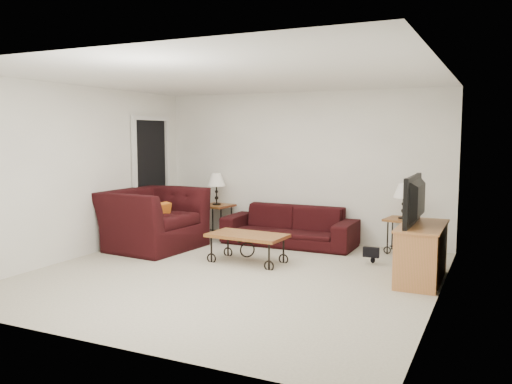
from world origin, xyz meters
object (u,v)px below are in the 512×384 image
sofa (289,226)px  coffee_table (247,248)px  armchair (153,219)px  television (422,200)px  lamp_left (216,189)px  side_table_left (217,220)px  tv_stand (421,253)px  lamp_right (403,201)px  backpack (373,248)px  side_table_right (402,236)px

sofa → coffee_table: 1.37m
armchair → television: size_ratio=1.38×
lamp_left → armchair: (-0.40, -1.34, -0.37)m
sofa → television: size_ratio=2.06×
side_table_left → tv_stand: (3.70, -1.47, 0.07)m
lamp_right → tv_stand: bearing=-71.9°
coffee_table → backpack: (1.61, 0.71, 0.02)m
lamp_right → backpack: bearing=-107.0°
armchair → tv_stand: (4.11, -0.13, -0.12)m
armchair → sofa: bearing=-52.9°
coffee_table → armchair: 1.79m
armchair → backpack: 3.42m
television → coffee_table: bearing=-88.2°
television → backpack: (-0.71, 0.64, -0.78)m
television → backpack: 1.23m
lamp_left → side_table_right: bearing=0.0°
lamp_right → armchair: size_ratio=0.37×
tv_stand → backpack: 0.98m
lamp_left → armchair: lamp_left is taller
backpack → sofa: bearing=168.3°
tv_stand → television: (-0.02, 0.00, 0.65)m
sofa → tv_stand: bearing=-29.9°
television → backpack: bearing=-131.7°
side_table_right → television: (0.46, -1.47, 0.73)m
tv_stand → television: television is taller
lamp_right → backpack: size_ratio=1.21×
sofa → lamp_right: 1.84m
tv_stand → backpack: bearing=139.1°
lamp_right → side_table_left: bearing=180.0°
television → lamp_right: bearing=-162.6°
side_table_left → backpack: bearing=-15.7°
side_table_left → armchair: bearing=-106.7°
side_table_left → lamp_left: (0.00, 0.00, 0.56)m
armchair → lamp_right: bearing=-64.6°
side_table_right → armchair: size_ratio=0.37×
television → backpack: size_ratio=2.38×
side_table_left → television: (3.68, -1.47, 0.72)m
television → backpack: television is taller
side_table_left → lamp_right: (3.22, 0.00, 0.52)m
tv_stand → lamp_left: bearing=158.3°
lamp_left → backpack: lamp_left is taller
side_table_right → tv_stand: bearing=-71.9°
lamp_left → armchair: 1.44m
lamp_left → television: (3.68, -1.47, 0.16)m
side_table_right → armchair: 3.87m
television → side_table_right: bearing=-162.6°
television → armchair: bearing=-91.9°
sofa → side_table_right: bearing=5.8°
sofa → coffee_table: size_ratio=1.98×
sofa → tv_stand: (2.25, -1.29, 0.04)m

